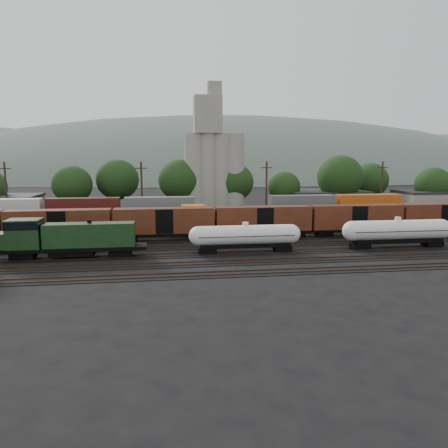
{
  "coord_description": "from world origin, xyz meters",
  "views": [
    {
      "loc": [
        -8.49,
        -61.24,
        12.7
      ],
      "look_at": [
        0.7,
        2.0,
        3.0
      ],
      "focal_mm": 35.0,
      "sensor_mm": 36.0,
      "label": 1
    }
  ],
  "objects": [
    {
      "name": "industrial_sheds",
      "position": [
        6.63,
        35.25,
        2.56
      ],
      "size": [
        119.38,
        17.26,
        5.1
      ],
      "color": "#9E937F",
      "rests_on": "ground"
    },
    {
      "name": "tank_car_b",
      "position": [
        24.29,
        -5.0,
        2.52
      ],
      "size": [
        16.13,
        2.89,
        4.23
      ],
      "color": "white",
      "rests_on": "ground"
    },
    {
      "name": "green_locomotive",
      "position": [
        -20.73,
        -5.0,
        2.78
      ],
      "size": [
        18.56,
        3.27,
        4.91
      ],
      "color": "black",
      "rests_on": "ground"
    },
    {
      "name": "orange_locomotive",
      "position": [
        1.46,
        10.0,
        2.7
      ],
      "size": [
        19.0,
        3.17,
        4.75
      ],
      "color": "black",
      "rests_on": "ground"
    },
    {
      "name": "ground",
      "position": [
        0.0,
        0.0,
        0.0
      ],
      "size": [
        600.0,
        600.0,
        0.0
      ],
      "primitive_type": "plane",
      "color": "black"
    },
    {
      "name": "grain_silo",
      "position": [
        3.28,
        36.0,
        11.26
      ],
      "size": [
        13.4,
        5.0,
        29.0
      ],
      "color": "gray",
      "rests_on": "ground"
    },
    {
      "name": "tracks",
      "position": [
        0.0,
        0.0,
        0.05
      ],
      "size": [
        180.0,
        33.2,
        0.2
      ],
      "color": "black",
      "rests_on": "ground"
    },
    {
      "name": "utility_poles",
      "position": [
        0.0,
        22.0,
        6.21
      ],
      "size": [
        122.2,
        0.36,
        12.0
      ],
      "color": "black",
      "rests_on": "ground"
    },
    {
      "name": "boxcar_string",
      "position": [
        -0.33,
        5.0,
        3.12
      ],
      "size": [
        153.6,
        2.9,
        4.2
      ],
      "color": "black",
      "rests_on": "ground"
    },
    {
      "name": "distant_hills",
      "position": [
        23.92,
        260.0,
        -20.56
      ],
      "size": [
        860.0,
        286.0,
        130.0
      ],
      "color": "#59665B",
      "rests_on": "ground"
    },
    {
      "name": "container_wall",
      "position": [
        -1.18,
        15.0,
        2.84
      ],
      "size": [
        160.0,
        2.6,
        5.8
      ],
      "color": "black",
      "rests_on": "ground"
    },
    {
      "name": "tank_car_a",
      "position": [
        2.57,
        -5.0,
        2.38
      ],
      "size": [
        15.1,
        2.7,
        3.96
      ],
      "color": "white",
      "rests_on": "ground"
    },
    {
      "name": "tree_band",
      "position": [
        -3.94,
        37.07,
        7.65
      ],
      "size": [
        169.11,
        19.12,
        14.42
      ],
      "color": "black",
      "rests_on": "ground"
    }
  ]
}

